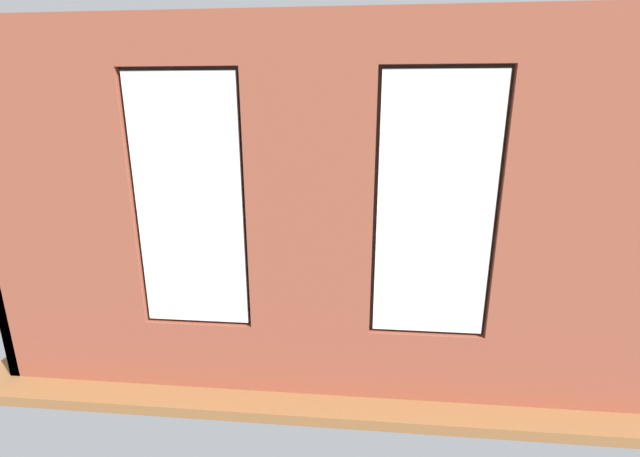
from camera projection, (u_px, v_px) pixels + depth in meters
name	position (u px, v px, depth m)	size (l,w,h in m)	color
ground_plane	(331.00, 282.00, 6.51)	(6.47, 6.03, 0.10)	brown
brick_wall_with_windows	(310.00, 226.00, 3.54)	(5.87, 0.30, 3.20)	brown
white_wall_right	(130.00, 173.00, 6.12)	(0.10, 5.03, 3.20)	silver
couch_by_window	(325.00, 323.00, 4.50)	(2.09, 0.87, 0.80)	black
couch_left	(490.00, 271.00, 5.90)	(1.01, 1.83, 0.80)	black
coffee_table	(304.00, 254.00, 6.51)	(1.33, 0.77, 0.40)	olive
cup_ceramic	(277.00, 250.00, 6.41)	(0.09, 0.09, 0.10)	silver
candle_jar	(310.00, 250.00, 6.36)	(0.08, 0.08, 0.11)	#B7333D
table_plant_small	(294.00, 240.00, 6.57)	(0.16, 0.16, 0.26)	brown
remote_black	(329.00, 248.00, 6.59)	(0.05, 0.17, 0.02)	black
media_console	(180.00, 244.00, 7.18)	(1.16, 0.42, 0.58)	black
tv_flatscreen	(176.00, 206.00, 7.01)	(1.02, 0.20, 0.72)	black
potted_plant_foreground_right	(223.00, 217.00, 8.47)	(0.73, 0.82, 1.11)	#9E5638
potted_plant_mid_room_small	(367.00, 239.00, 7.36)	(0.24, 0.24, 0.50)	#47423D
potted_plant_corner_far_left	(565.00, 303.00, 4.08)	(0.84, 0.75, 1.27)	brown
potted_plant_between_couches	(472.00, 309.00, 4.36)	(0.73, 0.77, 1.09)	#47423D
potted_plant_beside_window_right	(122.00, 283.00, 4.47)	(0.95, 1.00, 1.27)	#47423D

